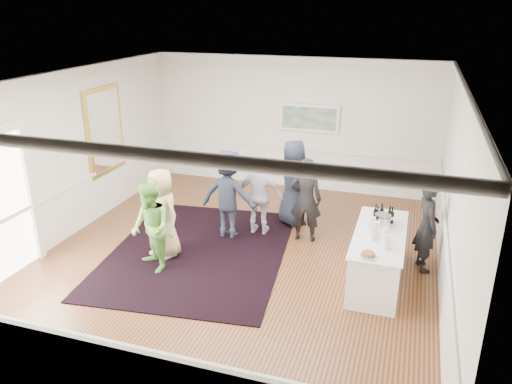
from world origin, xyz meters
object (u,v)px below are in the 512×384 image
(guest_tan, at_px, (162,213))
(guest_green, at_px, (151,228))
(guest_lilac, at_px, (260,196))
(guest_navy, at_px, (293,183))
(guest_dark_b, at_px, (306,200))
(ice_bucket, at_px, (382,222))
(guest_dark_a, at_px, (229,195))
(serving_table, at_px, (378,256))
(nut_bowl, at_px, (368,255))
(bartender, at_px, (427,226))

(guest_tan, bearing_deg, guest_green, -59.24)
(guest_tan, bearing_deg, guest_lilac, 71.15)
(guest_navy, bearing_deg, guest_dark_b, 171.72)
(guest_lilac, relative_size, ice_bucket, 6.13)
(guest_lilac, bearing_deg, guest_green, 55.54)
(guest_dark_a, bearing_deg, serving_table, 165.46)
(guest_navy, relative_size, ice_bucket, 6.87)
(guest_tan, relative_size, guest_dark_a, 0.95)
(guest_green, height_order, ice_bucket, guest_green)
(guest_tan, height_order, guest_dark_a, guest_dark_a)
(guest_green, relative_size, guest_dark_b, 0.94)
(guest_green, xyz_separation_m, guest_dark_b, (2.24, 1.96, 0.05))
(ice_bucket, relative_size, nut_bowl, 1.11)
(serving_table, relative_size, guest_green, 1.36)
(guest_green, xyz_separation_m, guest_navy, (1.82, 2.65, 0.11))
(guest_tan, distance_m, guest_lilac, 1.99)
(ice_bucket, bearing_deg, serving_table, -93.04)
(serving_table, distance_m, bartender, 1.04)
(guest_navy, bearing_deg, guest_dark_a, 93.75)
(bartender, distance_m, guest_tan, 4.60)
(serving_table, distance_m, guest_lilac, 2.69)
(guest_green, bearing_deg, serving_table, 52.17)
(serving_table, xyz_separation_m, guest_tan, (-3.78, -0.30, 0.40))
(ice_bucket, bearing_deg, guest_lilac, 158.64)
(guest_dark_a, relative_size, ice_bucket, 6.73)
(guest_dark_a, bearing_deg, guest_dark_b, -167.05)
(bartender, bearing_deg, guest_dark_b, 59.70)
(ice_bucket, bearing_deg, guest_navy, 139.72)
(serving_table, height_order, guest_lilac, guest_lilac)
(guest_tan, height_order, ice_bucket, guest_tan)
(guest_navy, bearing_deg, guest_lilac, 103.68)
(guest_dark_a, bearing_deg, ice_bucket, 169.12)
(bartender, bearing_deg, guest_green, 90.50)
(nut_bowl, bearing_deg, serving_table, 83.72)
(guest_lilac, height_order, ice_bucket, guest_lilac)
(guest_lilac, bearing_deg, guest_dark_a, 29.37)
(guest_green, relative_size, guest_lilac, 0.98)
(guest_dark_a, height_order, guest_dark_b, guest_dark_a)
(guest_dark_b, relative_size, guest_navy, 0.93)
(nut_bowl, bearing_deg, bartender, 61.82)
(serving_table, relative_size, guest_dark_b, 1.28)
(guest_navy, height_order, ice_bucket, guest_navy)
(bartender, distance_m, guest_dark_b, 2.26)
(ice_bucket, bearing_deg, guest_green, -164.64)
(guest_tan, distance_m, ice_bucket, 3.82)
(ice_bucket, bearing_deg, guest_dark_b, 147.90)
(guest_lilac, xyz_separation_m, ice_bucket, (2.41, -0.94, 0.18))
(bartender, relative_size, guest_dark_a, 0.92)
(guest_green, height_order, nut_bowl, guest_green)
(guest_tan, xyz_separation_m, guest_green, (0.06, -0.53, -0.05))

